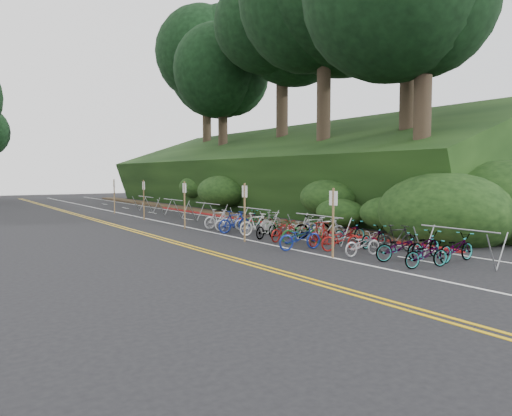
{
  "coord_description": "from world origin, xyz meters",
  "views": [
    {
      "loc": [
        -10.57,
        -13.0,
        2.93
      ],
      "look_at": [
        2.14,
        6.47,
        1.3
      ],
      "focal_mm": 35.0,
      "sensor_mm": 36.0,
      "label": 1
    }
  ],
  "objects": [
    {
      "name": "ground",
      "position": [
        0.0,
        0.0,
        0.0
      ],
      "size": [
        120.0,
        120.0,
        0.0
      ],
      "primitive_type": "plane",
      "color": "black",
      "rests_on": "ground"
    },
    {
      "name": "road_markings",
      "position": [
        0.63,
        10.1,
        0.0
      ],
      "size": [
        7.47,
        80.0,
        0.01
      ],
      "color": "gold",
      "rests_on": "ground"
    },
    {
      "name": "red_curb",
      "position": [
        5.7,
        12.0,
        0.05
      ],
      "size": [
        0.25,
        28.0,
        0.1
      ],
      "primitive_type": "cube",
      "color": "maroon",
      "rests_on": "ground"
    },
    {
      "name": "embankment",
      "position": [
        12.96,
        19.04,
        2.57
      ],
      "size": [
        14.3,
        48.14,
        9.11
      ],
      "color": "black",
      "rests_on": "ground"
    },
    {
      "name": "tree_cluster",
      "position": [
        9.76,
        22.03,
        13.03
      ],
      "size": [
        33.89,
        55.24,
        20.98
      ],
      "color": "#2D2319",
      "rests_on": "ground"
    },
    {
      "name": "bike_rack_front",
      "position": [
        3.54,
        -3.25,
        0.84
      ],
      "size": [
        1.14,
        2.84,
        1.16
      ],
      "color": "gray",
      "rests_on": "ground"
    },
    {
      "name": "bike_racks_rest",
      "position": [
        3.0,
        13.0,
        0.85
      ],
      "size": [
        1.14,
        23.0,
        1.17
      ],
      "color": "gray",
      "rests_on": "ground"
    },
    {
      "name": "signpost_near",
      "position": [
        1.0,
        -0.14,
        1.39
      ],
      "size": [
        0.08,
        0.4,
        2.42
      ],
      "color": "brown",
      "rests_on": "ground"
    },
    {
      "name": "signposts_rest",
      "position": [
        0.6,
        14.0,
        1.43
      ],
      "size": [
        0.08,
        18.4,
        2.5
      ],
      "color": "brown",
      "rests_on": "ground"
    },
    {
      "name": "bike_front",
      "position": [
        1.16,
        1.9,
        0.49
      ],
      "size": [
        0.8,
        1.9,
        0.97
      ],
      "primitive_type": "imported",
      "rotation": [
        0.0,
        0.0,
        1.48
      ],
      "color": "navy",
      "rests_on": "ground"
    },
    {
      "name": "bike_valet",
      "position": [
        3.04,
        3.55,
        0.47
      ],
      "size": [
        3.08,
        15.04,
        1.1
      ],
      "color": "slate",
      "rests_on": "ground"
    }
  ]
}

